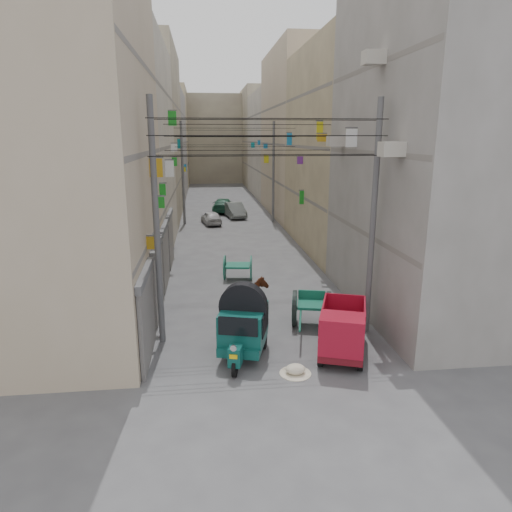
{
  "coord_description": "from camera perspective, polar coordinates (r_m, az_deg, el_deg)",
  "views": [
    {
      "loc": [
        -2.1,
        -8.64,
        6.74
      ],
      "look_at": [
        -0.33,
        6.5,
        2.78
      ],
      "focal_mm": 32.0,
      "sensor_mm": 36.0,
      "label": 1
    }
  ],
  "objects": [
    {
      "name": "second_cart",
      "position": [
        22.24,
        -2.28,
        -1.36
      ],
      "size": [
        1.5,
        1.37,
        1.2
      ],
      "rotation": [
        0.0,
        0.0,
        -0.13
      ],
      "color": "#155D47",
      "rests_on": "ground"
    },
    {
      "name": "building_row_left",
      "position": [
        43.17,
        -14.96,
        13.73
      ],
      "size": [
        8.0,
        62.0,
        14.0
      ],
      "color": "tan",
      "rests_on": "ground"
    },
    {
      "name": "end_cap_building",
      "position": [
        74.67,
        -5.23,
        14.33
      ],
      "size": [
        22.0,
        10.0,
        13.0
      ],
      "primitive_type": "cube",
      "color": "tan",
      "rests_on": "ground"
    },
    {
      "name": "signboards",
      "position": [
        30.55,
        -2.74,
        8.34
      ],
      "size": [
        8.22,
        40.52,
        5.67
      ],
      "color": "#1A7AB9",
      "rests_on": "ground"
    },
    {
      "name": "shutters_left",
      "position": [
        19.81,
        -11.7,
        -1.1
      ],
      "size": [
        0.18,
        14.4,
        2.88
      ],
      "color": "#4B4B50",
      "rests_on": "ground"
    },
    {
      "name": "horse",
      "position": [
        16.84,
        0.5,
        -6.03
      ],
      "size": [
        0.91,
        1.94,
        1.63
      ],
      "primitive_type": "imported",
      "rotation": [
        0.0,
        0.0,
        3.13
      ],
      "color": "brown",
      "rests_on": "ground"
    },
    {
      "name": "overhead_cables",
      "position": [
        23.14,
        -1.52,
        14.64
      ],
      "size": [
        7.4,
        22.52,
        1.12
      ],
      "color": "black",
      "rests_on": "ground"
    },
    {
      "name": "building_row_right",
      "position": [
        43.94,
        6.81,
        14.11
      ],
      "size": [
        8.0,
        62.0,
        14.0
      ],
      "color": "gray",
      "rests_on": "ground"
    },
    {
      "name": "feed_sack",
      "position": [
        13.85,
        4.95,
        -13.91
      ],
      "size": [
        0.58,
        0.47,
        0.29
      ],
      "primitive_type": "ellipsoid",
      "color": "beige",
      "rests_on": "ground"
    },
    {
      "name": "ground",
      "position": [
        11.16,
        6.03,
        -22.68
      ],
      "size": [
        140.0,
        140.0,
        0.0
      ],
      "primitive_type": "plane",
      "color": "#49484B",
      "rests_on": "ground"
    },
    {
      "name": "utility_poles",
      "position": [
        25.87,
        -2.01,
        8.49
      ],
      "size": [
        7.4,
        22.2,
        8.0
      ],
      "color": "#535355",
      "rests_on": "ground"
    },
    {
      "name": "auto_rickshaw",
      "position": [
        14.45,
        -1.59,
        -8.47
      ],
      "size": [
        1.96,
        2.71,
        1.84
      ],
      "rotation": [
        0.0,
        0.0,
        -0.28
      ],
      "color": "black",
      "rests_on": "ground"
    },
    {
      "name": "ac_units",
      "position": [
        17.3,
        13.29,
        16.5
      ],
      "size": [
        0.7,
        6.55,
        3.35
      ],
      "color": "#B7B0A4",
      "rests_on": "ground"
    },
    {
      "name": "tonga_cart",
      "position": [
        16.91,
        6.95,
        -6.48
      ],
      "size": [
        1.75,
        3.13,
        1.34
      ],
      "rotation": [
        0.0,
        0.0,
        -0.23
      ],
      "color": "black",
      "rests_on": "ground"
    },
    {
      "name": "distant_car_green",
      "position": [
        42.91,
        -4.13,
        6.35
      ],
      "size": [
        2.32,
        4.53,
        1.26
      ],
      "primitive_type": "imported",
      "rotation": [
        0.0,
        0.0,
        3.01
      ],
      "color": "#1B4E38",
      "rests_on": "ground"
    },
    {
      "name": "distant_car_grey",
      "position": [
        39.91,
        -2.67,
        5.76
      ],
      "size": [
        1.92,
        4.01,
        1.27
      ],
      "primitive_type": "imported",
      "rotation": [
        0.0,
        0.0,
        0.15
      ],
      "color": "#5A5F5D",
      "rests_on": "ground"
    },
    {
      "name": "distant_car_white",
      "position": [
        36.76,
        -5.64,
        4.79
      ],
      "size": [
        1.83,
        3.34,
        1.07
      ],
      "primitive_type": "imported",
      "rotation": [
        0.0,
        0.0,
        3.33
      ],
      "color": "#B3B3B3",
      "rests_on": "ground"
    },
    {
      "name": "mini_truck",
      "position": [
        14.63,
        10.71,
        -9.62
      ],
      "size": [
        2.25,
        3.27,
        1.69
      ],
      "rotation": [
        0.0,
        0.0,
        -0.34
      ],
      "color": "black",
      "rests_on": "ground"
    }
  ]
}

